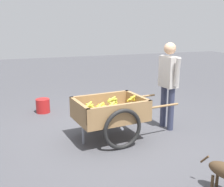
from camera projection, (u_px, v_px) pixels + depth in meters
The scene contains 4 objects.
ground_plane at pixel (113, 135), 4.81m from camera, with size 24.00×24.00×0.00m, color #47474C.
fruit_cart at pixel (110, 114), 4.55m from camera, with size 1.72×1.00×0.71m.
vendor_person at pixel (169, 78), 4.92m from camera, with size 0.23×0.59×1.55m.
plastic_bucket at pixel (43, 106), 6.00m from camera, with size 0.29×0.29×0.30m, color #B21E1E.
Camera 1 is at (1.59, 4.20, 1.85)m, focal length 44.80 mm.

